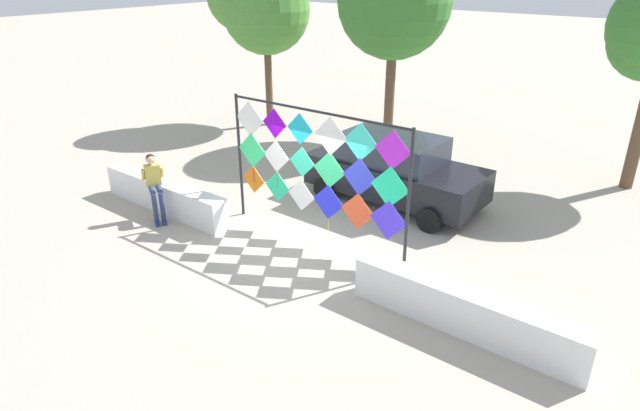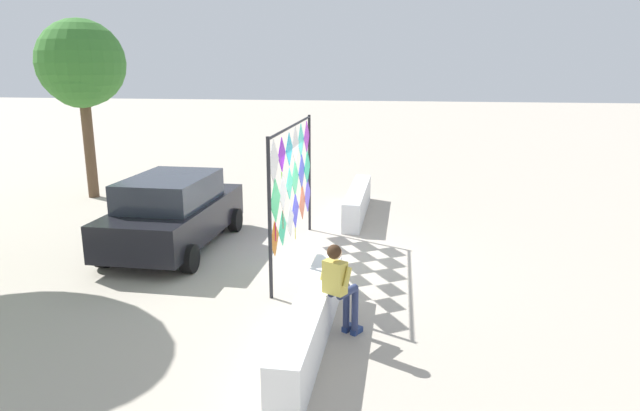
{
  "view_description": "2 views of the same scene",
  "coord_description": "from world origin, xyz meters",
  "px_view_note": "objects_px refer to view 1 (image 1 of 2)",
  "views": [
    {
      "loc": [
        6.78,
        -7.98,
        5.87
      ],
      "look_at": [
        0.37,
        0.32,
        1.09
      ],
      "focal_mm": 30.48,
      "sensor_mm": 36.0,
      "label": 1
    },
    {
      "loc": [
        -11.88,
        -1.79,
        4.25
      ],
      "look_at": [
        0.21,
        0.11,
        1.19
      ],
      "focal_mm": 31.39,
      "sensor_mm": 36.0,
      "label": 2
    }
  ],
  "objects_px": {
    "kite_display_rack": "(317,164)",
    "seated_vendor": "(154,182)",
    "tree_broadleaf": "(258,8)",
    "parked_car": "(394,169)"
  },
  "relations": [
    {
      "from": "kite_display_rack",
      "to": "seated_vendor",
      "type": "distance_m",
      "value": 4.2
    },
    {
      "from": "tree_broadleaf",
      "to": "seated_vendor",
      "type": "bearing_deg",
      "value": -63.82
    },
    {
      "from": "seated_vendor",
      "to": "parked_car",
      "type": "xyz_separation_m",
      "value": [
        4.03,
        4.46,
        -0.08
      ]
    },
    {
      "from": "parked_car",
      "to": "tree_broadleaf",
      "type": "height_order",
      "value": "tree_broadleaf"
    },
    {
      "from": "seated_vendor",
      "to": "parked_car",
      "type": "height_order",
      "value": "parked_car"
    },
    {
      "from": "seated_vendor",
      "to": "parked_car",
      "type": "distance_m",
      "value": 6.02
    },
    {
      "from": "kite_display_rack",
      "to": "parked_car",
      "type": "xyz_separation_m",
      "value": [
        0.22,
        2.96,
        -0.96
      ]
    },
    {
      "from": "parked_car",
      "to": "seated_vendor",
      "type": "bearing_deg",
      "value": -132.11
    },
    {
      "from": "kite_display_rack",
      "to": "tree_broadleaf",
      "type": "height_order",
      "value": "tree_broadleaf"
    },
    {
      "from": "kite_display_rack",
      "to": "parked_car",
      "type": "relative_size",
      "value": 1.01
    }
  ]
}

